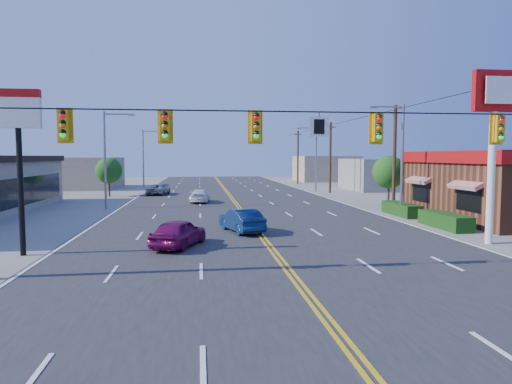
{
  "coord_description": "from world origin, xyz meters",
  "views": [
    {
      "loc": [
        -3.29,
        -16.85,
        4.34
      ],
      "look_at": [
        0.08,
        10.24,
        2.2
      ],
      "focal_mm": 32.0,
      "sensor_mm": 36.0,
      "label": 1
    }
  ],
  "objects": [
    {
      "name": "car_silver",
      "position": [
        -7.86,
        35.01,
        0.59
      ],
      "size": [
        2.64,
        4.53,
        1.19
      ],
      "primitive_type": "imported",
      "rotation": [
        0.0,
        0.0,
        2.98
      ],
      "color": "#A2A3A7",
      "rests_on": "ground"
    },
    {
      "name": "car_white",
      "position": [
        -3.27,
        25.82,
        0.6
      ],
      "size": [
        2.04,
        4.28,
        1.21
      ],
      "primitive_type": "imported",
      "rotation": [
        0.0,
        0.0,
        3.05
      ],
      "color": "white",
      "rests_on": "ground"
    },
    {
      "name": "signal_span",
      "position": [
        -0.12,
        0.0,
        4.89
      ],
      "size": [
        24.32,
        0.34,
        9.0
      ],
      "color": "#47301E",
      "rests_on": "ground"
    },
    {
      "name": "streetlight_ne",
      "position": [
        10.79,
        38.0,
        4.51
      ],
      "size": [
        2.55,
        0.25,
        8.0
      ],
      "color": "gray",
      "rests_on": "ground"
    },
    {
      "name": "tree_west",
      "position": [
        -13.0,
        34.0,
        2.79
      ],
      "size": [
        2.8,
        2.8,
        4.2
      ],
      "color": "#47301E",
      "rests_on": "ground"
    },
    {
      "name": "bld_east_mid",
      "position": [
        22.0,
        40.0,
        2.0
      ],
      "size": [
        12.0,
        10.0,
        4.0
      ],
      "primitive_type": "cube",
      "color": "gray",
      "rests_on": "ground"
    },
    {
      "name": "utility_pole_mid",
      "position": [
        12.2,
        36.0,
        4.2
      ],
      "size": [
        0.28,
        0.28,
        8.4
      ],
      "primitive_type": "cylinder",
      "color": "#47301E",
      "rests_on": "ground"
    },
    {
      "name": "kfc_pylon",
      "position": [
        11.0,
        4.0,
        6.04
      ],
      "size": [
        2.2,
        0.36,
        8.5
      ],
      "color": "white",
      "rests_on": "ground"
    },
    {
      "name": "utility_pole_far",
      "position": [
        12.2,
        54.0,
        4.2
      ],
      "size": [
        0.28,
        0.28,
        8.4
      ],
      "primitive_type": "cylinder",
      "color": "#47301E",
      "rests_on": "ground"
    },
    {
      "name": "car_blue",
      "position": [
        -0.94,
        8.71,
        0.66
      ],
      "size": [
        2.45,
        4.22,
        1.32
      ],
      "primitive_type": "imported",
      "rotation": [
        0.0,
        0.0,
        3.43
      ],
      "color": "#0D2651",
      "rests_on": "ground"
    },
    {
      "name": "tree_kfc_rear",
      "position": [
        13.5,
        22.0,
        2.93
      ],
      "size": [
        2.94,
        2.94,
        4.41
      ],
      "color": "#47301E",
      "rests_on": "ground"
    },
    {
      "name": "bld_east_far",
      "position": [
        19.0,
        62.0,
        2.2
      ],
      "size": [
        10.0,
        10.0,
        4.4
      ],
      "primitive_type": "cube",
      "color": "tan",
      "rests_on": "ground"
    },
    {
      "name": "pizza_hut_sign",
      "position": [
        -11.0,
        4.0,
        5.18
      ],
      "size": [
        1.9,
        0.3,
        6.85
      ],
      "color": "black",
      "rests_on": "ground"
    },
    {
      "name": "ground",
      "position": [
        0.0,
        0.0,
        0.0
      ],
      "size": [
        160.0,
        160.0,
        0.0
      ],
      "primitive_type": "plane",
      "color": "gray",
      "rests_on": "ground"
    },
    {
      "name": "streetlight_nw",
      "position": [
        -10.79,
        48.0,
        4.51
      ],
      "size": [
        2.55,
        0.25,
        8.0
      ],
      "color": "gray",
      "rests_on": "ground"
    },
    {
      "name": "utility_pole_near",
      "position": [
        12.2,
        18.0,
        4.2
      ],
      "size": [
        0.28,
        0.28,
        8.4
      ],
      "primitive_type": "cylinder",
      "color": "#47301E",
      "rests_on": "ground"
    },
    {
      "name": "car_magenta",
      "position": [
        -4.29,
        4.85,
        0.67
      ],
      "size": [
        2.89,
        4.21,
        1.33
      ],
      "primitive_type": "imported",
      "rotation": [
        0.0,
        0.0,
        2.77
      ],
      "color": "#790D4F",
      "rests_on": "ground"
    },
    {
      "name": "road",
      "position": [
        0.0,
        20.0,
        0.03
      ],
      "size": [
        20.0,
        120.0,
        0.06
      ],
      "primitive_type": "cube",
      "color": "#2D2D30",
      "rests_on": "ground"
    },
    {
      "name": "streetlight_sw",
      "position": [
        -10.79,
        22.0,
        4.51
      ],
      "size": [
        2.55,
        0.25,
        8.0
      ],
      "color": "gray",
      "rests_on": "ground"
    },
    {
      "name": "streetlight_se",
      "position": [
        10.79,
        14.0,
        4.51
      ],
      "size": [
        2.55,
        0.25,
        8.0
      ],
      "color": "gray",
      "rests_on": "ground"
    },
    {
      "name": "bld_west_far",
      "position": [
        -20.0,
        48.0,
        2.1
      ],
      "size": [
        11.0,
        12.0,
        4.2
      ],
      "primitive_type": "cube",
      "color": "tan",
      "rests_on": "ground"
    }
  ]
}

